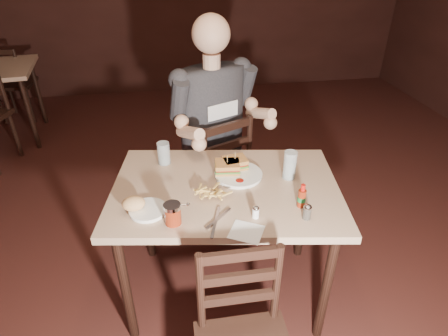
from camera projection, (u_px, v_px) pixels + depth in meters
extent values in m
plane|color=black|center=(232.00, 271.00, 2.44)|extent=(7.00, 7.00, 0.00)
cube|color=tan|center=(226.00, 190.00, 1.92)|extent=(1.26, 0.95, 0.04)
cylinder|color=black|center=(126.00, 289.00, 1.86)|extent=(0.05, 0.05, 0.73)
cylinder|color=black|center=(147.00, 212.00, 2.38)|extent=(0.05, 0.05, 0.73)
cylinder|color=black|center=(326.00, 288.00, 1.86)|extent=(0.05, 0.05, 0.73)
cylinder|color=black|center=(303.00, 211.00, 2.38)|extent=(0.05, 0.05, 0.73)
cylinder|color=black|center=(30.00, 115.00, 3.68)|extent=(0.04, 0.04, 0.73)
cylinder|color=black|center=(38.00, 93.00, 4.20)|extent=(0.04, 0.04, 0.73)
cylinder|color=white|center=(238.00, 175.00, 1.98)|extent=(0.28, 0.28, 0.01)
ellipsoid|color=maroon|center=(240.00, 180.00, 1.92)|extent=(0.05, 0.05, 0.01)
cylinder|color=silver|center=(164.00, 153.00, 2.07)|extent=(0.08, 0.08, 0.13)
cylinder|color=silver|center=(290.00, 165.00, 1.94)|extent=(0.08, 0.08, 0.15)
cube|color=white|center=(246.00, 232.00, 1.61)|extent=(0.18, 0.18, 0.00)
cube|color=silver|center=(216.00, 222.00, 1.66)|extent=(0.08, 0.21, 0.01)
cube|color=silver|center=(219.00, 218.00, 1.68)|extent=(0.14, 0.13, 0.01)
cylinder|color=white|center=(148.00, 211.00, 1.73)|extent=(0.20, 0.20, 0.01)
ellipsoid|color=tan|center=(134.00, 203.00, 1.71)|extent=(0.12, 0.10, 0.06)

